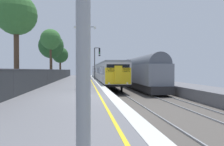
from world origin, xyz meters
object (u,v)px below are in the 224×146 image
(background_tree_right, at_px, (17,16))
(background_tree_back, at_px, (60,56))
(commuter_train_at_platform, at_px, (103,72))
(signal_gantry, at_px, (96,60))
(platform_lamp_mid, at_px, (85,51))
(background_tree_centre, at_px, (51,47))
(platform_lamp_far, at_px, (85,60))
(background_tree_left, at_px, (51,40))
(freight_train_adjacent_track, at_px, (123,71))

(background_tree_right, bearing_deg, background_tree_back, 88.64)
(background_tree_right, xyz_separation_m, background_tree_back, (0.63, 26.71, -1.66))
(commuter_train_at_platform, distance_m, signal_gantry, 4.80)
(commuter_train_at_platform, height_order, platform_lamp_mid, platform_lamp_mid)
(background_tree_centre, bearing_deg, platform_lamp_mid, -73.37)
(signal_gantry, distance_m, platform_lamp_far, 1.90)
(commuter_train_at_platform, height_order, background_tree_left, background_tree_left)
(freight_train_adjacent_track, distance_m, platform_lamp_mid, 24.12)
(signal_gantry, distance_m, background_tree_right, 20.52)
(freight_train_adjacent_track, bearing_deg, background_tree_right, -119.49)
(platform_lamp_far, relative_size, background_tree_left, 0.72)
(background_tree_right, bearing_deg, signal_gantry, 67.91)
(signal_gantry, height_order, background_tree_back, background_tree_back)
(platform_lamp_mid, height_order, background_tree_left, background_tree_left)
(platform_lamp_far, height_order, background_tree_right, background_tree_right)
(commuter_train_at_platform, xyz_separation_m, background_tree_right, (-9.14, -22.85, 4.97))
(background_tree_left, height_order, background_tree_centre, background_tree_centre)
(commuter_train_at_platform, height_order, background_tree_centre, background_tree_centre)
(background_tree_right, bearing_deg, platform_lamp_far, 72.71)
(signal_gantry, distance_m, background_tree_back, 10.60)
(signal_gantry, bearing_deg, commuter_train_at_platform, 69.62)
(commuter_train_at_platform, xyz_separation_m, background_tree_centre, (-9.26, -2.77, 4.47))
(freight_train_adjacent_track, relative_size, background_tree_right, 5.59)
(commuter_train_at_platform, distance_m, background_tree_left, 12.56)
(freight_train_adjacent_track, height_order, platform_lamp_mid, platform_lamp_mid)
(signal_gantry, relative_size, background_tree_right, 0.68)
(commuter_train_at_platform, bearing_deg, background_tree_right, -111.79)
(commuter_train_at_platform, relative_size, signal_gantry, 7.40)
(signal_gantry, distance_m, platform_lamp_mid, 18.58)
(platform_lamp_mid, distance_m, background_tree_left, 15.99)
(background_tree_centre, bearing_deg, freight_train_adjacent_track, 13.38)
(freight_train_adjacent_track, height_order, background_tree_right, background_tree_right)
(freight_train_adjacent_track, xyz_separation_m, background_tree_right, (-13.14, -23.23, 4.86))
(commuter_train_at_platform, relative_size, background_tree_right, 5.02)
(signal_gantry, height_order, platform_lamp_mid, platform_lamp_mid)
(commuter_train_at_platform, bearing_deg, freight_train_adjacent_track, 5.48)
(commuter_train_at_platform, bearing_deg, background_tree_centre, -163.34)
(platform_lamp_mid, distance_m, background_tree_back, 26.89)
(platform_lamp_mid, distance_m, background_tree_right, 6.47)
(freight_train_adjacent_track, xyz_separation_m, platform_lamp_far, (-7.37, -4.71, 2.00))
(platform_lamp_far, relative_size, background_tree_back, 0.90)
(background_tree_right, bearing_deg, background_tree_centre, 90.36)
(commuter_train_at_platform, height_order, platform_lamp_far, platform_lamp_far)
(background_tree_right, bearing_deg, commuter_train_at_platform, 68.21)
(background_tree_centre, xyz_separation_m, background_tree_back, (0.76, 6.63, -1.15))
(commuter_train_at_platform, relative_size, platform_lamp_far, 7.12)
(platform_lamp_far, height_order, background_tree_centre, background_tree_centre)
(platform_lamp_mid, bearing_deg, background_tree_right, -176.58)
(signal_gantry, xyz_separation_m, background_tree_right, (-7.64, -18.83, 2.81))
(platform_lamp_mid, relative_size, background_tree_left, 0.71)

